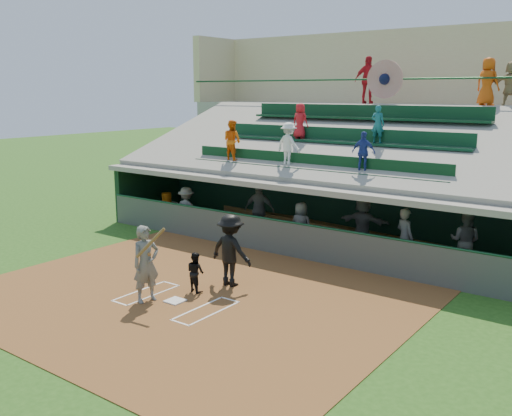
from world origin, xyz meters
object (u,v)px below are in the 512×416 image
Objects in this scene: white_table at (166,210)px; water_cooler at (167,197)px; catcher at (195,272)px; batter_at_plate at (146,264)px; home_plate at (175,301)px.

white_table is 0.55m from water_cooler.
water_cooler reaches higher than catcher.
batter_at_plate is at bearing 79.07° from catcher.
home_plate is at bearing -43.80° from water_cooler.
white_table is 2.16× the size of water_cooler.
batter_at_plate reaches higher than white_table.
catcher is 8.70m from white_table.
batter_at_plate is at bearing -147.24° from home_plate.
white_table is at bearing -28.99° from catcher.
catcher reaches higher than white_table.
catcher reaches higher than home_plate.
water_cooler is (-6.70, 6.42, 0.91)m from home_plate.
water_cooler is (0.07, -0.02, 0.54)m from white_table.
catcher is 8.65m from water_cooler.
white_table is (-6.76, 6.44, 0.36)m from home_plate.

